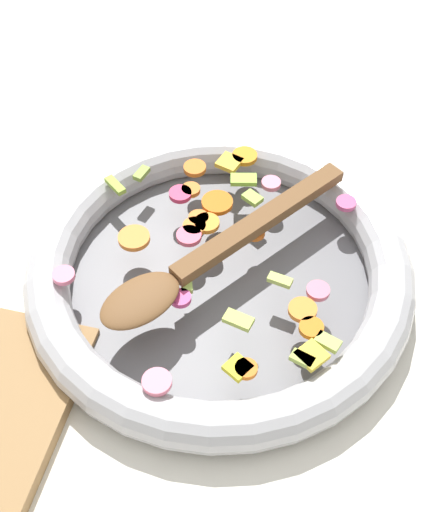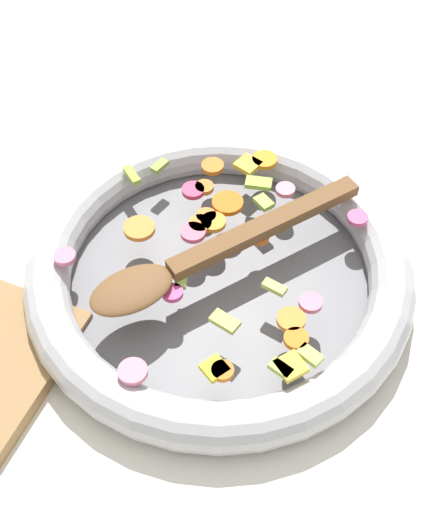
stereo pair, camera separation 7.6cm
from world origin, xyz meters
name	(u,v)px [view 1 (the left image)]	position (x,y,z in m)	size (l,w,h in m)	color
ground_plane	(220,284)	(0.00, 0.00, 0.00)	(4.00, 4.00, 0.00)	silver
skillet	(220,272)	(0.00, 0.00, 0.02)	(0.43, 0.43, 0.05)	slate
chopped_vegetables	(222,244)	(0.00, -0.01, 0.05)	(0.31, 0.36, 0.01)	orange
wooden_spoon	(205,258)	(0.01, 0.02, 0.06)	(0.22, 0.29, 0.01)	brown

